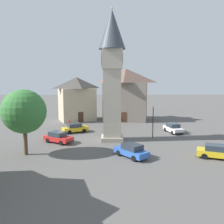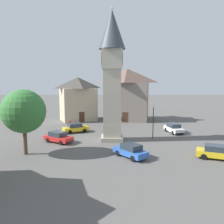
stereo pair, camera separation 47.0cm
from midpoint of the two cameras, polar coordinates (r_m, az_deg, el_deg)
The scene contains 12 objects.
ground_plane at distance 34.08m, azimuth -0.40°, elevation -6.83°, with size 200.00×200.00×0.00m, color #565451.
clock_tower at distance 33.00m, azimuth -0.42°, elevation 11.30°, with size 3.70×3.70×18.24m.
car_blue_kerb at distance 39.82m, azimuth 14.31°, elevation -3.79°, with size 4.40×2.59×1.53m.
car_silver_kerb at distance 33.47m, azimuth -13.34°, elevation -5.98°, with size 3.59×4.40×1.53m.
car_red_corner at distance 26.80m, azimuth 4.23°, elevation -9.30°, with size 4.26×3.92×1.53m.
car_white_side at distance 28.66m, azimuth 23.52°, elevation -8.80°, with size 3.13×4.46×1.53m.
car_black_far at distance 39.19m, azimuth -9.31°, elevation -3.83°, with size 3.38×4.44×1.53m.
pedestrian at distance 43.04m, azimuth -10.64°, elevation -2.47°, with size 0.56×0.26×1.69m.
tree at distance 28.51m, azimuth -21.03°, elevation 0.10°, with size 5.01×5.01×7.59m.
building_shop_left at distance 50.27m, azimuth 3.09°, elevation 4.36°, with size 8.32×10.38×10.90m.
building_corner_back at distance 50.20m, azimuth -8.77°, elevation 3.23°, with size 7.80×8.83×9.12m.
lamp_post at distance 34.95m, azimuth 9.56°, elevation -1.03°, with size 0.36×0.36×4.93m.
Camera 1 is at (-32.94, 0.54, 8.70)m, focal length 37.67 mm.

